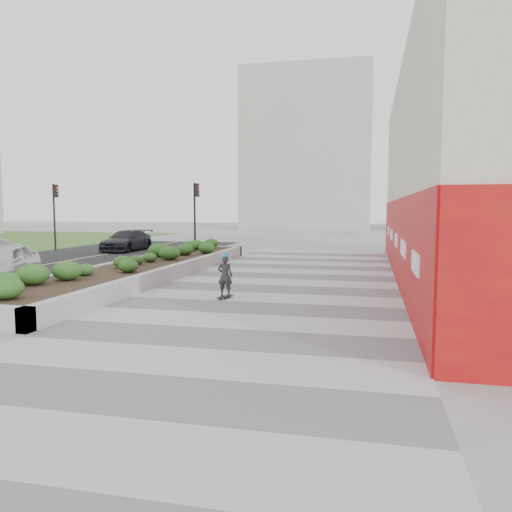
# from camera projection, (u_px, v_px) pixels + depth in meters

# --- Properties ---
(ground) EXTENTS (160.00, 160.00, 0.00)m
(ground) POSITION_uv_depth(u_px,v_px,m) (236.00, 323.00, 11.55)
(ground) COLOR gray
(ground) RESTS_ON ground
(walkway) EXTENTS (8.00, 36.00, 0.01)m
(walkway) POSITION_uv_depth(u_px,v_px,m) (263.00, 300.00, 14.46)
(walkway) COLOR #A8A8AD
(walkway) RESTS_ON ground
(building) EXTENTS (6.04, 24.08, 8.00)m
(building) POSITION_uv_depth(u_px,v_px,m) (482.00, 172.00, 18.34)
(building) COLOR beige
(building) RESTS_ON ground
(planter) EXTENTS (3.00, 18.00, 0.90)m
(planter) POSITION_uv_depth(u_px,v_px,m) (147.00, 266.00, 19.52)
(planter) COLOR #9E9EA0
(planter) RESTS_ON ground
(street) EXTENTS (10.00, 40.00, 0.00)m
(street) POSITION_uv_depth(u_px,v_px,m) (5.00, 272.00, 21.01)
(street) COLOR black
(street) RESTS_ON ground
(traffic_signal_near) EXTENTS (0.33, 0.28, 4.20)m
(traffic_signal_near) POSITION_uv_depth(u_px,v_px,m) (196.00, 207.00, 29.88)
(traffic_signal_near) COLOR black
(traffic_signal_near) RESTS_ON ground
(traffic_signal_far) EXTENTS (0.33, 0.28, 4.20)m
(traffic_signal_far) POSITION_uv_depth(u_px,v_px,m) (55.00, 207.00, 31.43)
(traffic_signal_far) COLOR black
(traffic_signal_far) RESTS_ON ground
(distant_bldg_north_l) EXTENTS (16.00, 12.00, 20.00)m
(distant_bldg_north_l) POSITION_uv_depth(u_px,v_px,m) (309.00, 152.00, 65.09)
(distant_bldg_north_l) COLOR #ADAAA3
(distant_bldg_north_l) RESTS_ON ground
(distant_bldg_north_r) EXTENTS (14.00, 10.00, 24.00)m
(distant_bldg_north_r) POSITION_uv_depth(u_px,v_px,m) (466.00, 137.00, 65.32)
(distant_bldg_north_r) COLOR #ADAAA3
(distant_bldg_north_r) RESTS_ON ground
(manhole_cover) EXTENTS (0.44, 0.44, 0.01)m
(manhole_cover) POSITION_uv_depth(u_px,v_px,m) (280.00, 301.00, 14.35)
(manhole_cover) COLOR #595654
(manhole_cover) RESTS_ON ground
(skateboarder) EXTENTS (0.46, 0.75, 1.36)m
(skateboarder) POSITION_uv_depth(u_px,v_px,m) (225.00, 275.00, 14.64)
(skateboarder) COLOR beige
(skateboarder) RESTS_ON ground
(car_white) EXTENTS (3.00, 4.59, 1.45)m
(car_white) POSITION_uv_depth(u_px,v_px,m) (0.00, 264.00, 17.27)
(car_white) COLOR silver
(car_white) RESTS_ON ground
(car_dark) EXTENTS (1.83, 4.49, 1.30)m
(car_dark) POSITION_uv_depth(u_px,v_px,m) (127.00, 241.00, 31.22)
(car_dark) COLOR black
(car_dark) RESTS_ON ground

